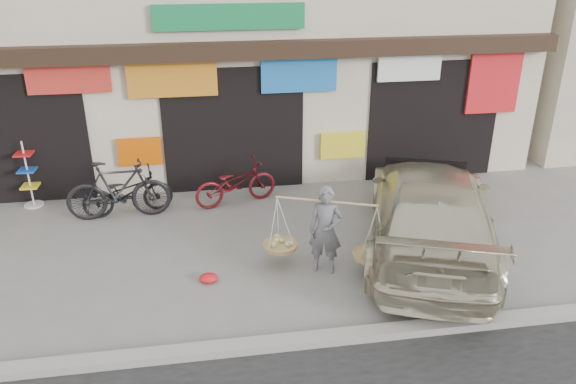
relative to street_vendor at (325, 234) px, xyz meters
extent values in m
plane|color=gray|center=(-1.21, 0.19, -0.69)|extent=(70.00, 70.00, 0.00)
cube|color=gray|center=(-1.21, -1.81, -0.63)|extent=(70.00, 0.25, 0.12)
cube|color=beige|center=(-1.21, 6.69, 2.81)|extent=(14.00, 6.00, 7.00)
cube|color=black|center=(-1.21, 3.54, 2.36)|extent=(14.00, 0.35, 0.35)
cube|color=black|center=(-5.71, 3.94, 0.66)|extent=(3.00, 0.60, 2.70)
cube|color=black|center=(-1.21, 3.94, 0.66)|extent=(3.00, 0.60, 2.70)
cube|color=black|center=(3.29, 3.94, 0.66)|extent=(3.00, 0.60, 2.70)
cube|color=red|center=(-4.41, 3.61, 1.91)|extent=(1.60, 0.08, 0.60)
cube|color=orange|center=(-2.41, 3.61, 1.81)|extent=(1.80, 0.08, 0.70)
cube|color=blue|center=(0.19, 3.61, 1.81)|extent=(1.60, 0.08, 0.70)
cube|color=white|center=(2.59, 3.61, 1.91)|extent=(1.40, 0.08, 0.60)
cube|color=red|center=(4.59, 3.61, 1.51)|extent=(1.20, 0.08, 1.40)
cube|color=#DD5606|center=(-3.21, 3.61, 0.31)|extent=(0.90, 0.08, 0.60)
cube|color=yellow|center=(1.19, 3.61, 0.21)|extent=(1.00, 0.08, 0.60)
cube|color=#157E40|center=(-1.21, 3.61, 3.01)|extent=(3.00, 0.08, 0.50)
imported|color=slate|center=(0.00, 0.00, 0.07)|extent=(0.65, 0.54, 1.52)
cylinder|color=tan|center=(0.00, 0.00, 0.58)|extent=(1.55, 0.63, 0.04)
cylinder|color=tan|center=(-0.70, 0.27, -0.31)|extent=(0.56, 0.56, 0.07)
ellipsoid|color=#A5BF66|center=(-0.70, 0.27, -0.25)|extent=(0.39, 0.39, 0.10)
cylinder|color=tan|center=(0.70, -0.27, -0.31)|extent=(0.56, 0.56, 0.07)
ellipsoid|color=#A5BF66|center=(0.70, -0.27, -0.25)|extent=(0.39, 0.39, 0.10)
imported|color=black|center=(-3.43, 2.74, -0.23)|extent=(1.85, 0.94, 0.93)
imported|color=black|center=(-3.58, 2.56, -0.09)|extent=(2.03, 0.63, 1.21)
imported|color=maroon|center=(-1.27, 2.87, -0.23)|extent=(1.86, 1.10, 0.93)
imported|color=beige|center=(1.98, 0.44, 0.05)|extent=(3.71, 5.57, 1.50)
cube|color=black|center=(2.80, 2.75, -0.14)|extent=(1.63, 0.67, 0.45)
cube|color=silver|center=(2.83, 2.81, -0.24)|extent=(0.43, 0.17, 0.12)
cylinder|color=silver|center=(-5.46, 3.43, -0.68)|extent=(0.39, 0.39, 0.04)
cylinder|color=silver|center=(-5.46, 3.43, 0.01)|extent=(0.04, 0.04, 1.42)
cube|color=yellow|center=(-5.46, 3.43, -0.25)|extent=(0.35, 0.35, 0.04)
cube|color=#194CB2|center=(-5.46, 3.43, 0.10)|extent=(0.35, 0.35, 0.04)
cube|color=red|center=(-5.46, 3.43, 0.46)|extent=(0.35, 0.35, 0.04)
ellipsoid|color=red|center=(-1.93, -0.04, -0.62)|extent=(0.31, 0.25, 0.14)
camera|label=1|loc=(-1.87, -7.88, 4.37)|focal=35.00mm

